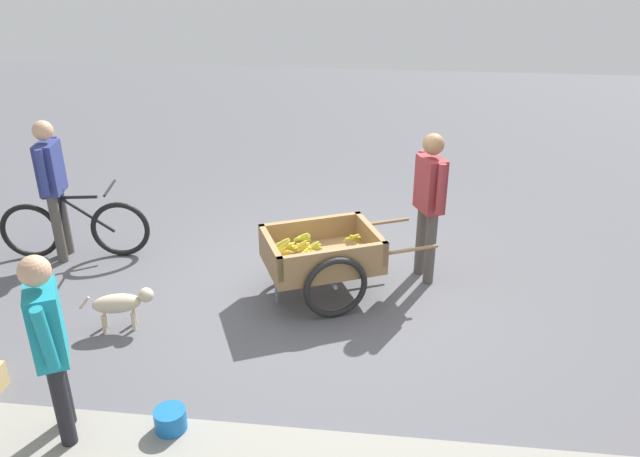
% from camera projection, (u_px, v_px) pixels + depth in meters
% --- Properties ---
extents(ground_plane, '(24.00, 24.00, 0.00)m').
position_uv_depth(ground_plane, '(319.00, 295.00, 6.44)').
color(ground_plane, '#56565B').
extents(fruit_cart, '(1.82, 1.37, 0.69)m').
position_uv_depth(fruit_cart, '(321.00, 256.00, 6.27)').
color(fruit_cart, '#937047').
rests_on(fruit_cart, ground).
extents(vendor_person, '(0.32, 0.52, 1.60)m').
position_uv_depth(vendor_person, '(429.00, 195.00, 6.36)').
color(vendor_person, '#4C4742').
rests_on(vendor_person, ground).
extents(bicycle, '(1.65, 0.48, 0.85)m').
position_uv_depth(bicycle, '(75.00, 228.00, 7.06)').
color(bicycle, black).
rests_on(bicycle, ground).
extents(cyclist_person, '(0.26, 0.54, 1.60)m').
position_uv_depth(cyclist_person, '(52.00, 178.00, 6.80)').
color(cyclist_person, '#4C4742').
rests_on(cyclist_person, ground).
extents(dog, '(0.65, 0.30, 0.40)m').
position_uv_depth(dog, '(121.00, 303.00, 5.79)').
color(dog, beige).
rests_on(dog, ground).
extents(plastic_bucket, '(0.23, 0.23, 0.28)m').
position_uv_depth(plastic_bucket, '(171.00, 426.00, 4.52)').
color(plastic_bucket, '#1966B2').
rests_on(plastic_bucket, ground).
extents(bystander_person, '(0.34, 0.51, 1.54)m').
position_uv_depth(bystander_person, '(49.00, 340.00, 4.16)').
color(bystander_person, black).
rests_on(bystander_person, ground).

